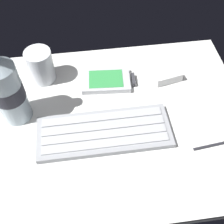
# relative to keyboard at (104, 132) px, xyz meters

# --- Properties ---
(ground_plane) EXTENTS (0.64, 0.48, 0.03)m
(ground_plane) POSITION_rel_keyboard_xyz_m (0.02, 0.03, -0.02)
(ground_plane) COLOR silver
(keyboard) EXTENTS (0.29, 0.11, 0.02)m
(keyboard) POSITION_rel_keyboard_xyz_m (0.00, 0.00, 0.00)
(keyboard) COLOR #93969B
(keyboard) RESTS_ON ground_plane
(handheld_device) EXTENTS (0.13, 0.09, 0.02)m
(handheld_device) POSITION_rel_keyboard_xyz_m (0.03, 0.15, -0.00)
(handheld_device) COLOR #B7BABF
(handheld_device) RESTS_ON ground_plane
(juice_cup) EXTENTS (0.06, 0.06, 0.09)m
(juice_cup) POSITION_rel_keyboard_xyz_m (-0.13, 0.19, 0.03)
(juice_cup) COLOR silver
(juice_cup) RESTS_ON ground_plane
(water_bottle) EXTENTS (0.07, 0.07, 0.21)m
(water_bottle) POSITION_rel_keyboard_xyz_m (-0.19, 0.08, 0.08)
(water_bottle) COLOR silver
(water_bottle) RESTS_ON ground_plane
(charger_block) EXTENTS (0.08, 0.07, 0.02)m
(charger_block) POSITION_rel_keyboard_xyz_m (0.17, 0.15, 0.00)
(charger_block) COLOR white
(charger_block) RESTS_ON ground_plane
(stylus_pen) EXTENTS (0.10, 0.02, 0.01)m
(stylus_pen) POSITION_rel_keyboard_xyz_m (0.23, -0.06, -0.00)
(stylus_pen) COLOR #26262B
(stylus_pen) RESTS_ON ground_plane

